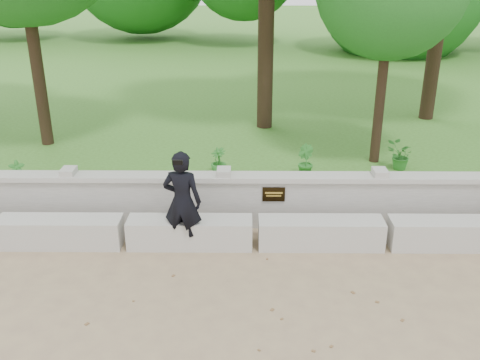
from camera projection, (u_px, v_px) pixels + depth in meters
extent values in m
plane|color=#9C875F|center=(258.00, 323.00, 6.51)|extent=(80.00, 80.00, 0.00)
cube|color=#3C6921|center=(249.00, 78.00, 19.40)|extent=(40.00, 22.00, 0.25)
cube|color=beige|center=(60.00, 232.00, 8.20)|extent=(1.90, 0.45, 0.45)
cube|color=beige|center=(190.00, 232.00, 8.18)|extent=(1.90, 0.45, 0.45)
cube|color=beige|center=(321.00, 233.00, 8.17)|extent=(1.90, 0.45, 0.45)
cube|color=beige|center=(452.00, 234.00, 8.15)|extent=(1.90, 0.45, 0.45)
cube|color=#B7B4AD|center=(255.00, 203.00, 8.75)|extent=(12.50, 0.25, 0.82)
cube|color=beige|center=(255.00, 177.00, 8.58)|extent=(12.50, 0.35, 0.08)
cube|color=black|center=(274.00, 194.00, 8.54)|extent=(0.36, 0.02, 0.24)
imported|color=black|center=(182.00, 202.00, 7.88)|extent=(0.63, 0.47, 1.58)
cube|color=black|center=(178.00, 162.00, 7.31)|extent=(0.14, 0.04, 0.07)
cylinder|color=#382619|center=(36.00, 57.00, 11.35)|extent=(0.26, 0.26, 3.88)
cylinder|color=#382619|center=(266.00, 10.00, 12.26)|extent=(0.38, 0.38, 5.56)
cylinder|color=#382619|center=(381.00, 91.00, 10.47)|extent=(0.20, 0.20, 2.91)
cylinder|color=#382619|center=(440.00, 12.00, 13.03)|extent=(0.36, 0.36, 5.32)
imported|color=#2C7528|center=(18.00, 175.00, 9.61)|extent=(0.34, 0.30, 0.53)
imported|color=#2C7528|center=(305.00, 162.00, 10.06)|extent=(0.39, 0.43, 0.64)
imported|color=#2C7528|center=(400.00, 156.00, 10.49)|extent=(0.55, 0.49, 0.56)
imported|color=#2C7528|center=(218.00, 161.00, 10.25)|extent=(0.39, 0.39, 0.53)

